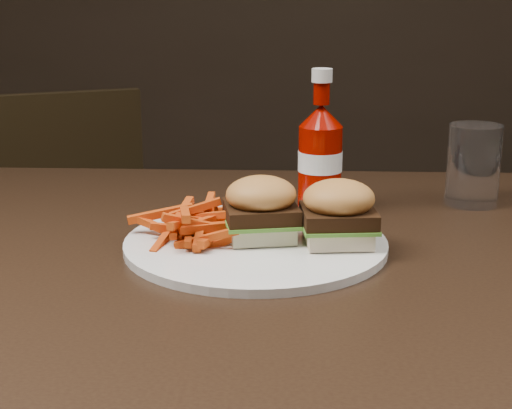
{
  "coord_description": "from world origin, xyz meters",
  "views": [
    {
      "loc": [
        -0.01,
        -0.85,
        1.05
      ],
      "look_at": [
        -0.05,
        0.02,
        0.8
      ],
      "focal_mm": 55.0,
      "sensor_mm": 36.0,
      "label": 1
    }
  ],
  "objects_px": {
    "plate": "(256,244)",
    "dining_table": "(301,268)",
    "tumbler": "(473,165)",
    "chair_far": "(50,263)",
    "ketchup_bottle": "(320,169)"
  },
  "relations": [
    {
      "from": "plate",
      "to": "dining_table",
      "type": "bearing_deg",
      "value": -10.59
    },
    {
      "from": "plate",
      "to": "ketchup_bottle",
      "type": "distance_m",
      "value": 0.18
    },
    {
      "from": "dining_table",
      "to": "tumbler",
      "type": "height_order",
      "value": "tumbler"
    },
    {
      "from": "dining_table",
      "to": "tumbler",
      "type": "bearing_deg",
      "value": 41.67
    },
    {
      "from": "chair_far",
      "to": "tumbler",
      "type": "height_order",
      "value": "tumbler"
    },
    {
      "from": "plate",
      "to": "ketchup_bottle",
      "type": "relative_size",
      "value": 2.66
    },
    {
      "from": "plate",
      "to": "tumbler",
      "type": "relative_size",
      "value": 2.7
    },
    {
      "from": "ketchup_bottle",
      "to": "dining_table",
      "type": "bearing_deg",
      "value": -98.9
    },
    {
      "from": "chair_far",
      "to": "dining_table",
      "type": "bearing_deg",
      "value": 100.76
    },
    {
      "from": "tumbler",
      "to": "plate",
      "type": "bearing_deg",
      "value": -145.31
    },
    {
      "from": "dining_table",
      "to": "ketchup_bottle",
      "type": "distance_m",
      "value": 0.18
    },
    {
      "from": "dining_table",
      "to": "tumbler",
      "type": "distance_m",
      "value": 0.33
    },
    {
      "from": "dining_table",
      "to": "ketchup_bottle",
      "type": "height_order",
      "value": "ketchup_bottle"
    },
    {
      "from": "plate",
      "to": "ketchup_bottle",
      "type": "xyz_separation_m",
      "value": [
        0.08,
        0.15,
        0.06
      ]
    },
    {
      "from": "dining_table",
      "to": "ketchup_bottle",
      "type": "relative_size",
      "value": 10.42
    }
  ]
}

